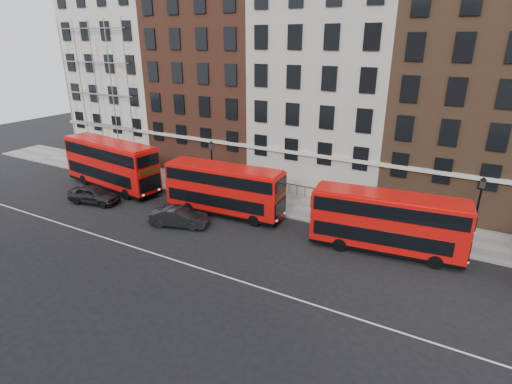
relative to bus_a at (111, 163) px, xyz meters
The scene contains 13 objects.
ground 18.88m from the bus_a, 18.81° to the right, with size 120.00×120.00×0.00m, color black.
pavement 18.43m from the bus_a, 14.16° to the left, with size 80.00×5.00×0.15m, color gray.
kerb 17.99m from the bus_a, ahead, with size 80.00×0.30×0.16m, color gray.
road_centre_line 19.61m from the bus_a, 24.40° to the right, with size 70.00×0.12×0.01m, color white.
building_terrace 22.41m from the bus_a, 34.25° to the left, with size 64.00×11.95×22.00m.
bus_a is the anchor object (origin of this frame).
bus_b 13.17m from the bus_a, ahead, with size 10.26×3.08×4.25m.
bus_c 26.38m from the bus_a, ahead, with size 10.37×3.61×4.27m.
car_rear 4.35m from the bus_a, 66.97° to the right, with size 1.90×4.73×1.61m, color black.
car_front 12.04m from the bus_a, 17.96° to the right, with size 1.60×4.59×1.51m, color black.
lamp_post_left 10.57m from the bus_a, 13.86° to the left, with size 0.44×0.44×5.33m.
lamp_post_right 31.75m from the bus_a, ahead, with size 0.44×0.44×5.33m.
iron_railings 19.02m from the bus_a, 20.63° to the left, with size 6.60×0.06×1.00m, color black, non-canonical shape.
Camera 1 is at (12.83, -19.77, 13.81)m, focal length 28.00 mm.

